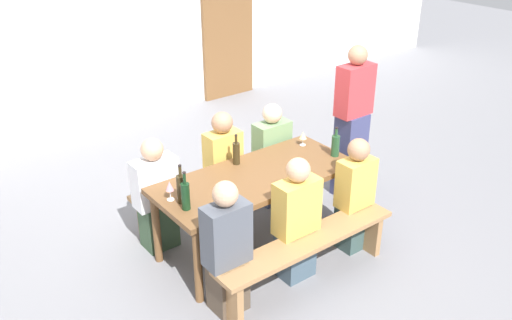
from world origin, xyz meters
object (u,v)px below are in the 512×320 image
bench_far (214,184)px  seated_guest_near_1 (296,222)px  wine_bottle_2 (236,153)px  seated_guest_far_1 (224,170)px  seated_guest_near_0 (227,251)px  seated_guest_near_2 (354,197)px  wine_bottle_3 (335,145)px  wine_glass_1 (303,136)px  wine_bottle_0 (186,196)px  tasting_table (256,183)px  seated_guest_far_0 (156,197)px  wine_bottle_1 (181,188)px  seated_guest_far_2 (272,157)px  standing_host (352,126)px  wooden_door (228,30)px  wine_glass_0 (170,187)px  bench_near (307,249)px

bench_far → seated_guest_near_1: size_ratio=1.55×
wine_bottle_2 → seated_guest_far_1: bearing=83.4°
bench_far → seated_guest_near_0: 1.46m
seated_guest_near_2 → wine_bottle_3: bearing=-18.4°
wine_glass_1 → seated_guest_near_0: seated_guest_near_0 is taller
wine_bottle_0 → wine_glass_1: bearing=12.3°
tasting_table → wine_bottle_2: 0.35m
wine_bottle_3 → seated_guest_far_0: size_ratio=0.26×
wine_glass_1 → seated_guest_far_1: size_ratio=0.12×
bench_far → wine_bottle_1: (-0.77, -0.71, 0.53)m
wine_bottle_0 → seated_guest_far_0: (0.07, 0.67, -0.35)m
tasting_table → wine_bottle_1: size_ratio=5.43×
wine_bottle_3 → seated_guest_far_2: (-0.21, 0.70, -0.33)m
wine_bottle_0 → seated_guest_near_1: (0.79, -0.44, -0.34)m
seated_guest_near_1 → standing_host: 1.59m
wine_bottle_0 → seated_guest_near_1: 0.97m
seated_guest_near_0 → seated_guest_near_1: seated_guest_near_0 is taller
wooden_door → seated_guest_far_1: 3.75m
seated_guest_near_2 → wine_glass_0: bearing=67.3°
seated_guest_far_1 → standing_host: bearing=74.3°
bench_near → wine_glass_0: (-0.82, 0.79, 0.52)m
bench_far → standing_host: 1.56m
seated_guest_near_2 → seated_guest_far_2: size_ratio=1.00×
bench_far → seated_guest_far_0: 0.75m
seated_guest_far_2 → standing_host: standing_host is taller
seated_guest_far_0 → seated_guest_far_1: 0.74m
bench_near → bench_far: same height
wine_bottle_1 → bench_near: bearing=-42.3°
bench_far → seated_guest_near_1: (0.00, -1.26, 0.19)m
seated_guest_near_2 → wooden_door: bearing=-19.9°
wine_bottle_0 → bench_far: bearing=46.1°
bench_near → seated_guest_far_2: size_ratio=1.58×
tasting_table → wine_bottle_2: wine_bottle_2 is taller
wine_bottle_2 → wine_glass_0: (-0.81, -0.20, 0.01)m
wine_bottle_3 → standing_host: standing_host is taller
wine_glass_1 → standing_host: (0.64, -0.05, -0.04)m
wine_bottle_2 → seated_guest_far_2: size_ratio=0.26×
bench_near → wine_bottle_0: size_ratio=5.26×
bench_near → seated_guest_near_2: 0.74m
wine_bottle_0 → seated_guest_far_0: 0.76m
wine_bottle_2 → wooden_door: bearing=56.2°
wooden_door → tasting_table: size_ratio=1.13×
wooden_door → seated_guest_far_0: wooden_door is taller
wine_bottle_1 → standing_host: size_ratio=0.20×
wine_bottle_3 → seated_guest_near_1: size_ratio=0.26×
bench_far → seated_guest_far_1: size_ratio=1.50×
seated_guest_far_0 → seated_guest_far_1: seated_guest_far_1 is taller
wooden_door → bench_near: wooden_door is taller
seated_guest_far_0 → standing_host: bearing=79.7°
seated_guest_far_0 → bench_near: bearing=29.7°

